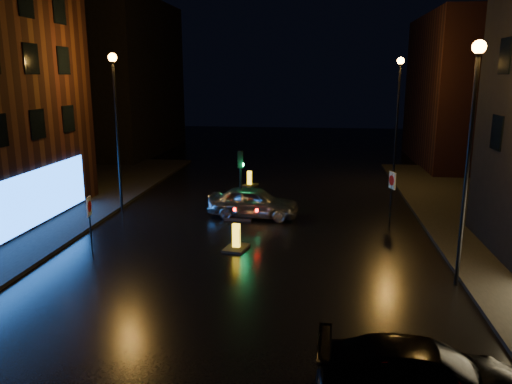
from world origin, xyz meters
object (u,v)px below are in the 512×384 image
at_px(road_sign_left, 89,211).
at_px(traffic_signal, 241,206).
at_px(silver_hatchback, 253,202).
at_px(bollard_far, 249,183).
at_px(road_sign_right, 392,185).
at_px(dark_sedan, 425,374).
at_px(bollard_near, 236,244).

bearing_deg(road_sign_left, traffic_signal, 40.78).
bearing_deg(road_sign_left, silver_hatchback, 36.03).
relative_size(bollard_far, road_sign_right, 0.53).
bearing_deg(dark_sedan, silver_hatchback, 24.06).
relative_size(dark_sedan, bollard_near, 3.40).
bearing_deg(dark_sedan, road_sign_left, 57.01).
bearing_deg(silver_hatchback, traffic_signal, 74.61).
bearing_deg(road_sign_left, bollard_far, 60.64).
xyz_separation_m(silver_hatchback, bollard_near, (-0.08, -5.05, -0.55)).
bearing_deg(traffic_signal, road_sign_right, -2.88).
xyz_separation_m(silver_hatchback, dark_sedan, (5.80, -14.65, -0.10)).
bearing_deg(silver_hatchback, road_sign_right, -85.72).
distance_m(silver_hatchback, bollard_near, 5.08).
bearing_deg(road_sign_right, traffic_signal, -21.35).
bearing_deg(bollard_near, dark_sedan, -47.44).
distance_m(dark_sedan, bollard_far, 23.17).
bearing_deg(road_sign_left, bollard_near, 1.30).
height_order(silver_hatchback, road_sign_left, road_sign_left).
height_order(bollard_near, bollard_far, bollard_near).
distance_m(bollard_near, road_sign_right, 8.78).
relative_size(silver_hatchback, bollard_near, 3.29).
distance_m(dark_sedan, bollard_near, 11.27).
xyz_separation_m(dark_sedan, road_sign_left, (-11.80, 8.40, 1.10)).
relative_size(bollard_near, road_sign_left, 0.59).
relative_size(traffic_signal, road_sign_right, 1.33).
bearing_deg(road_sign_left, dark_sedan, -45.56).
distance_m(silver_hatchback, bollard_far, 7.55).
bearing_deg(road_sign_right, silver_hatchback, -19.46).
relative_size(traffic_signal, silver_hatchback, 0.73).
height_order(bollard_far, road_sign_right, road_sign_right).
xyz_separation_m(silver_hatchback, road_sign_left, (-6.00, -6.25, 1.00)).
bearing_deg(bollard_far, road_sign_right, -20.33).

